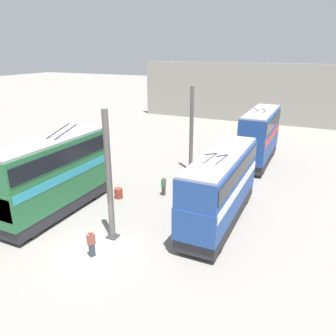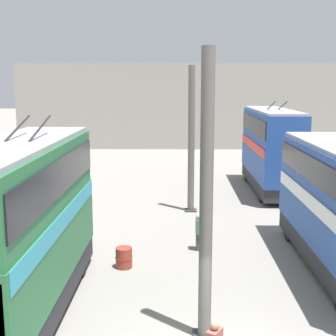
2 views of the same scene
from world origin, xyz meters
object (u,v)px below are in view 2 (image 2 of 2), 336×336
Objects in this scene: bus_left_far at (271,145)px; bus_right_near at (21,220)px; oil_drum at (124,258)px; person_aisle_midway at (198,231)px.

bus_right_near is at bearing 147.78° from bus_left_far.
oil_drum is at bearing 148.22° from bus_left_far.
person_aisle_midway is 1.98× the size of oil_drum.
person_aisle_midway reaches higher than oil_drum.
person_aisle_midway is at bearing -56.01° from oil_drum.
person_aisle_midway is (5.84, -5.52, -2.22)m from bus_right_near.
bus_left_far reaches higher than person_aisle_midway.
oil_drum is (3.85, -2.57, -2.64)m from bus_right_near.
bus_left_far is 11.42× the size of oil_drum.
bus_left_far is at bearing -114.33° from person_aisle_midway.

